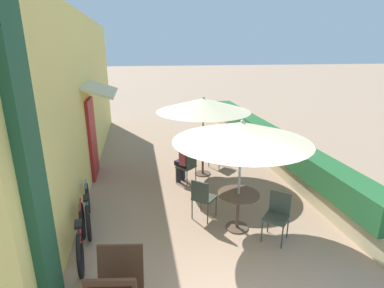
{
  "coord_description": "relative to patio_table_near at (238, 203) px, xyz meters",
  "views": [
    {
      "loc": [
        -1.15,
        -2.79,
        3.32
      ],
      "look_at": [
        0.15,
        4.36,
        1.0
      ],
      "focal_mm": 28.0,
      "sensor_mm": 36.0,
      "label": 1
    }
  ],
  "objects": [
    {
      "name": "cafe_facade_wall",
      "position": [
        -3.15,
        3.57,
        1.55
      ],
      "size": [
        0.98,
        11.43,
        4.2
      ],
      "color": "#E0CC6B",
      "rests_on": "ground_plane"
    },
    {
      "name": "planter_hedge",
      "position": [
        2.14,
        3.6,
        -0.0
      ],
      "size": [
        0.6,
        10.43,
        1.01
      ],
      "color": "tan",
      "rests_on": "ground_plane"
    },
    {
      "name": "patio_table_near",
      "position": [
        0.0,
        0.0,
        0.0
      ],
      "size": [
        0.78,
        0.78,
        0.74
      ],
      "color": "brown",
      "rests_on": "ground_plane"
    },
    {
      "name": "patio_umbrella_near",
      "position": [
        0.0,
        0.0,
        1.4
      ],
      "size": [
        2.45,
        2.45,
        2.15
      ],
      "color": "#B7B7BC",
      "rests_on": "ground_plane"
    },
    {
      "name": "cafe_chair_near_left",
      "position": [
        0.59,
        -0.43,
        -0.02
      ],
      "size": [
        0.56,
        0.56,
        0.87
      ],
      "rotation": [
        0.0,
        0.0,
        8.69
      ],
      "color": "#384238",
      "rests_on": "ground_plane"
    },
    {
      "name": "cafe_chair_near_right",
      "position": [
        -0.59,
        0.43,
        -0.02
      ],
      "size": [
        0.56,
        0.56,
        0.87
      ],
      "rotation": [
        0.0,
        0.0,
        11.84
      ],
      "color": "#384238",
      "rests_on": "ground_plane"
    },
    {
      "name": "patio_table_mid",
      "position": [
        -0.1,
        2.69,
        0.0
      ],
      "size": [
        0.78,
        0.78,
        0.74
      ],
      "color": "brown",
      "rests_on": "ground_plane"
    },
    {
      "name": "patio_umbrella_mid",
      "position": [
        -0.1,
        2.69,
        1.4
      ],
      "size": [
        2.45,
        2.45,
        2.15
      ],
      "color": "#B7B7BC",
      "rests_on": "ground_plane"
    },
    {
      "name": "cafe_chair_mid_left",
      "position": [
        0.4,
        3.23,
        -0.02
      ],
      "size": [
        0.56,
        0.56,
        0.87
      ],
      "rotation": [
        0.0,
        0.0,
        3.87
      ],
      "color": "#384238",
      "rests_on": "ground_plane"
    },
    {
      "name": "cafe_chair_mid_right",
      "position": [
        -0.59,
        2.14,
        -0.02
      ],
      "size": [
        0.56,
        0.56,
        0.87
      ],
      "rotation": [
        0.0,
        0.0,
        7.01
      ],
      "color": "#384238",
      "rests_on": "ground_plane"
    },
    {
      "name": "seated_patron_mid_right",
      "position": [
        -0.67,
        2.23,
        0.15
      ],
      "size": [
        0.5,
        0.51,
        1.25
      ],
      "rotation": [
        0.0,
        0.0,
        7.01
      ],
      "color": "#23232D",
      "rests_on": "ground_plane"
    },
    {
      "name": "coffee_cup_mid",
      "position": [
        -0.03,
        2.78,
        0.25
      ],
      "size": [
        0.07,
        0.07,
        0.09
      ],
      "color": "white",
      "rests_on": "patio_table_mid"
    },
    {
      "name": "bicycle_leaning",
      "position": [
        -2.81,
        -0.28,
        -0.18
      ],
      "size": [
        0.28,
        1.68,
        0.77
      ],
      "rotation": [
        0.0,
        0.0,
        0.13
      ],
      "color": "black",
      "rests_on": "ground_plane"
    },
    {
      "name": "bicycle_second",
      "position": [
        -2.83,
        0.64,
        -0.2
      ],
      "size": [
        0.32,
        1.65,
        0.74
      ],
      "rotation": [
        0.0,
        0.0,
        0.16
      ],
      "color": "black",
      "rests_on": "ground_plane"
    }
  ]
}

